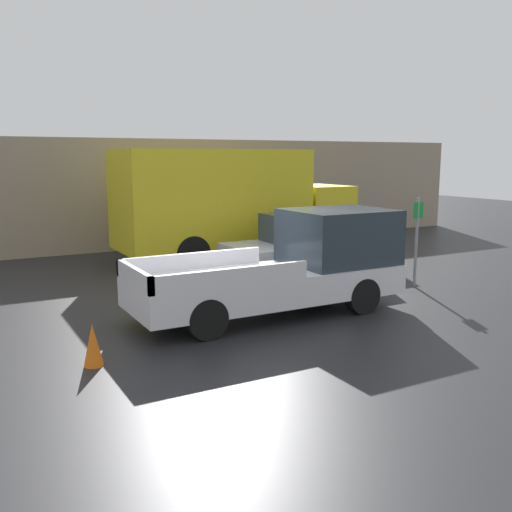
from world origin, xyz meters
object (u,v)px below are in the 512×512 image
Objects in this scene: pickup_truck at (294,266)px; delivery_truck at (228,201)px; car at (312,244)px; traffic_cone at (93,345)px; parking_sign at (417,237)px; newspaper_box at (179,232)px.

delivery_truck is (1.44, 5.98, 0.86)m from pickup_truck.
traffic_cone is (-6.74, -3.97, -0.51)m from car.
parking_sign is (1.44, -2.36, 0.39)m from car.
parking_sign is at bearing 11.14° from traffic_cone.
parking_sign is 3.26× the size of traffic_cone.
traffic_cone is (-5.83, -7.17, -1.47)m from delivery_truck.
car reaches higher than traffic_cone.
pickup_truck reaches higher than car.
newspaper_box is at bearing 108.01° from parking_sign.
traffic_cone is at bearing -117.85° from newspaper_box.
newspaper_box is at bearing 102.21° from car.
traffic_cone is (-8.18, -1.61, -0.90)m from parking_sign.
pickup_truck is 3.82m from parking_sign.
newspaper_box is 1.57× the size of traffic_cone.
newspaper_box reaches higher than traffic_cone.
parking_sign is 8.39m from traffic_cone.
pickup_truck is 1.21× the size of car.
car is at bearing 121.50° from parking_sign.
parking_sign is 2.08× the size of newspaper_box.
parking_sign is at bearing 6.40° from pickup_truck.
delivery_truck is 9.36m from traffic_cone.
car is at bearing 30.49° from traffic_cone.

